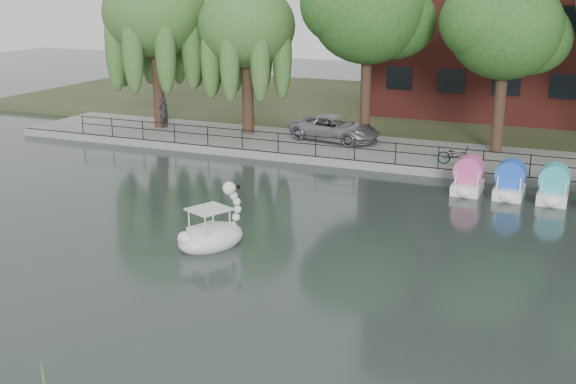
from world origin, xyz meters
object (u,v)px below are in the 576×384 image
Objects in this scene: minivan at (335,127)px; bicycle at (456,154)px; pedestrian at (164,111)px; swan_boat at (212,233)px.

bicycle is (6.92, -2.77, -0.27)m from minivan.
pedestrian is at bearing 83.25° from bicycle.
minivan is 1.93× the size of swan_boat.
minivan is 3.23× the size of bicycle.
minivan is 15.74m from swan_boat.
minivan is at bearing 118.13° from swan_boat.
swan_boat is (-5.72, -12.90, -0.44)m from bicycle.
bicycle is 14.12m from swan_boat.
pedestrian is (-17.34, 2.35, 0.49)m from bicycle.
swan_boat is at bearing -164.38° from minivan.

